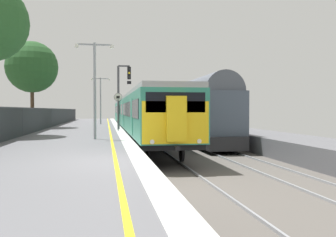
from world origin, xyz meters
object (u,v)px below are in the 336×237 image
speed_limit_sign (118,107)px  background_tree_centre (33,68)px  platform_lamp_mid (95,82)px  freight_train_adjacent_track (161,109)px  platform_lamp_far (101,96)px  signal_gantry (122,89)px  commuter_train_at_platform (135,113)px

speed_limit_sign → background_tree_centre: (-7.04, 6.08, 3.35)m
speed_limit_sign → platform_lamp_mid: size_ratio=0.55×
freight_train_adjacent_track → platform_lamp_far: platform_lamp_far is taller
signal_gantry → speed_limit_sign: (-0.37, -2.27, -1.41)m
commuter_train_at_platform → platform_lamp_far: (-3.29, 5.81, 1.72)m
signal_gantry → speed_limit_sign: bearing=-99.3°
speed_limit_sign → platform_lamp_mid: 7.88m
signal_gantry → platform_lamp_mid: size_ratio=1.01×
speed_limit_sign → background_tree_centre: background_tree_centre is taller
signal_gantry → commuter_train_at_platform: bearing=73.6°
freight_train_adjacent_track → signal_gantry: signal_gantry is taller
signal_gantry → background_tree_centre: bearing=152.8°
platform_lamp_mid → background_tree_centre: size_ratio=0.67×
commuter_train_at_platform → freight_train_adjacent_track: bearing=68.9°
signal_gantry → platform_lamp_mid: (-1.81, -9.92, -0.17)m
signal_gantry → freight_train_adjacent_track: bearing=70.4°
freight_train_adjacent_track → platform_lamp_mid: platform_lamp_mid is taller
platform_lamp_far → background_tree_centre: bearing=-128.5°
commuter_train_at_platform → signal_gantry: size_ratio=8.03×
freight_train_adjacent_track → speed_limit_sign: 18.59m
platform_lamp_mid → platform_lamp_far: (0.00, 20.75, 0.00)m
speed_limit_sign → freight_train_adjacent_track: bearing=71.7°
speed_limit_sign → platform_lamp_far: bearing=96.3°
freight_train_adjacent_track → background_tree_centre: (-12.89, -11.57, 3.51)m
background_tree_centre → freight_train_adjacent_track: bearing=41.9°
freight_train_adjacent_track → signal_gantry: size_ratio=10.00×
background_tree_centre → platform_lamp_far: bearing=51.5°
signal_gantry → speed_limit_sign: 2.69m
signal_gantry → background_tree_centre: (-7.41, 3.81, 1.94)m
freight_train_adjacent_track → background_tree_centre: background_tree_centre is taller
speed_limit_sign → background_tree_centre: bearing=139.2°
platform_lamp_mid → background_tree_centre: bearing=112.2°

